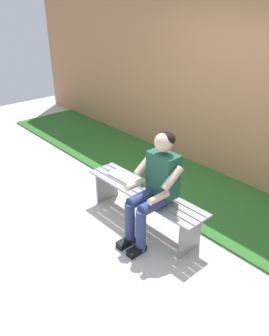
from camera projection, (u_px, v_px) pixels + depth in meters
ground_plane at (32, 219)px, 4.19m from camera, size 10.00×7.00×0.04m
grass_strip at (211, 184)px, 4.89m from camera, size 9.00×2.05×0.03m
brick_wall at (214, 76)px, 4.85m from camera, size 9.50×0.24×2.89m
bench_near at (144, 198)px, 3.93m from camera, size 1.68×0.42×0.46m
person_seated at (155, 185)px, 3.53m from camera, size 0.50×0.69×1.26m
apple at (143, 183)px, 3.97m from camera, size 0.07×0.07×0.07m
book_open at (122, 177)px, 4.14m from camera, size 0.41×0.17×0.02m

